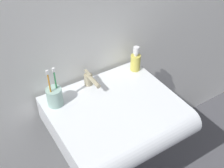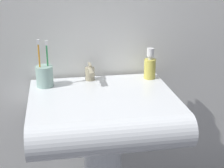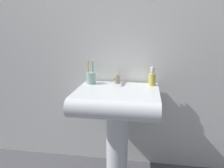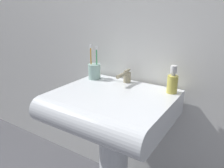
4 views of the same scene
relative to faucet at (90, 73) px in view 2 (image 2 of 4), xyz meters
The scene contains 4 objects.
sink_basin 0.25m from the faucet, 82.74° to the right, with size 0.60×0.54×0.13m.
faucet is the anchor object (origin of this frame).
toothbrush_cup 0.21m from the faucet, behind, with size 0.07×0.07×0.21m.
soap_bottle 0.28m from the faucet, ahead, with size 0.05×0.05×0.14m.
Camera 2 is at (-0.18, -1.30, 1.27)m, focal length 55.00 mm.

